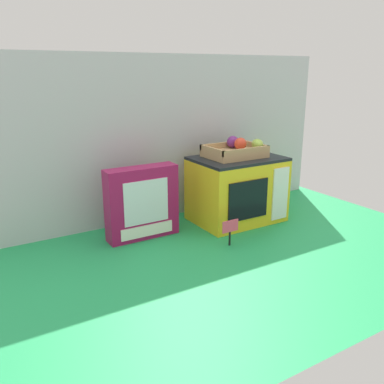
{
  "coord_description": "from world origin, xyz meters",
  "views": [
    {
      "loc": [
        -0.83,
        -1.36,
        0.64
      ],
      "look_at": [
        0.0,
        0.01,
        0.16
      ],
      "focal_mm": 38.37,
      "sensor_mm": 36.0,
      "label": 1
    }
  ],
  "objects_px": {
    "food_groups_crate": "(237,150)",
    "cookie_set_box": "(142,203)",
    "price_sign": "(230,229)",
    "toy_microwave": "(237,189)"
  },
  "relations": [
    {
      "from": "toy_microwave",
      "to": "price_sign",
      "type": "relative_size",
      "value": 3.73
    },
    {
      "from": "food_groups_crate",
      "to": "cookie_set_box",
      "type": "xyz_separation_m",
      "value": [
        -0.44,
        0.01,
        -0.16
      ]
    },
    {
      "from": "price_sign",
      "to": "toy_microwave",
      "type": "bearing_deg",
      "value": 48.16
    },
    {
      "from": "cookie_set_box",
      "to": "price_sign",
      "type": "relative_size",
      "value": 2.83
    },
    {
      "from": "food_groups_crate",
      "to": "price_sign",
      "type": "height_order",
      "value": "food_groups_crate"
    },
    {
      "from": "toy_microwave",
      "to": "cookie_set_box",
      "type": "relative_size",
      "value": 1.31
    },
    {
      "from": "toy_microwave",
      "to": "cookie_set_box",
      "type": "height_order",
      "value": "cookie_set_box"
    },
    {
      "from": "food_groups_crate",
      "to": "cookie_set_box",
      "type": "distance_m",
      "value": 0.47
    },
    {
      "from": "toy_microwave",
      "to": "cookie_set_box",
      "type": "xyz_separation_m",
      "value": [
        -0.43,
        0.03,
        0.0
      ]
    },
    {
      "from": "toy_microwave",
      "to": "food_groups_crate",
      "type": "xyz_separation_m",
      "value": [
        0.01,
        0.02,
        0.17
      ]
    }
  ]
}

